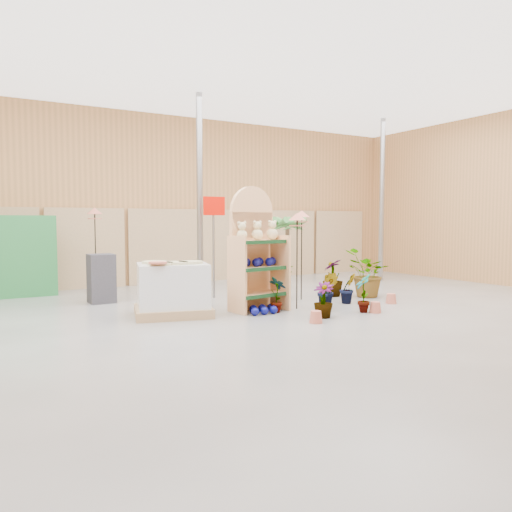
{
  "coord_description": "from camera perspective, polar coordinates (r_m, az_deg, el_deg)",
  "views": [
    {
      "loc": [
        -4.51,
        -6.83,
        1.67
      ],
      "look_at": [
        0.3,
        1.5,
        1.0
      ],
      "focal_mm": 35.0,
      "sensor_mm": 36.0,
      "label": 1
    }
  ],
  "objects": [
    {
      "name": "room",
      "position": [
        8.97,
        0.22,
        7.46
      ],
      "size": [
        15.2,
        12.1,
        4.7
      ],
      "color": "slate",
      "rests_on": "ground"
    },
    {
      "name": "display_shelf",
      "position": [
        9.36,
        -0.18,
        0.27
      ],
      "size": [
        1.06,
        0.76,
        2.33
      ],
      "rotation": [
        0.0,
        0.0,
        0.16
      ],
      "color": "tan",
      "rests_on": "ground"
    },
    {
      "name": "teddy_bears",
      "position": [
        9.26,
        0.29,
        2.76
      ],
      "size": [
        0.86,
        0.22,
        0.36
      ],
      "color": "beige",
      "rests_on": "display_shelf"
    },
    {
      "name": "gazing_balls_shelf",
      "position": [
        9.25,
        0.23,
        -0.7
      ],
      "size": [
        0.86,
        0.29,
        0.16
      ],
      "color": "navy",
      "rests_on": "display_shelf"
    },
    {
      "name": "gazing_balls_floor",
      "position": [
        9.09,
        0.84,
        -6.13
      ],
      "size": [
        0.63,
        0.39,
        0.15
      ],
      "color": "navy",
      "rests_on": "ground"
    },
    {
      "name": "pallet_stack",
      "position": [
        8.95,
        -9.49,
        -3.81
      ],
      "size": [
        1.54,
        1.38,
        0.97
      ],
      "rotation": [
        0.0,
        0.0,
        -0.25
      ],
      "color": "#A4855D",
      "rests_on": "ground"
    },
    {
      "name": "charcoal_planters",
      "position": [
        10.72,
        -17.26,
        -2.46
      ],
      "size": [
        0.5,
        0.5,
        1.0
      ],
      "color": "#29292E",
      "rests_on": "ground"
    },
    {
      "name": "trellis_stock",
      "position": [
        12.08,
        -26.56,
        -0.09
      ],
      "size": [
        2.0,
        0.3,
        1.8
      ],
      "primitive_type": "cube",
      "color": "#257639",
      "rests_on": "ground"
    },
    {
      "name": "offer_sign",
      "position": [
        10.84,
        -4.84,
        3.44
      ],
      "size": [
        0.5,
        0.08,
        2.2
      ],
      "color": "gray",
      "rests_on": "ground"
    },
    {
      "name": "bird_table_front",
      "position": [
        9.48,
        4.73,
        4.12
      ],
      "size": [
        0.34,
        0.34,
        1.83
      ],
      "color": "black",
      "rests_on": "ground"
    },
    {
      "name": "bird_table_right",
      "position": [
        10.61,
        5.25,
        4.47
      ],
      "size": [
        0.34,
        0.34,
        1.9
      ],
      "color": "black",
      "rests_on": "ground"
    },
    {
      "name": "bird_table_back",
      "position": [
        11.57,
        -17.96,
        4.58
      ],
      "size": [
        0.34,
        0.34,
        1.97
      ],
      "color": "black",
      "rests_on": "ground"
    },
    {
      "name": "palm",
      "position": [
        11.99,
        3.62,
        3.71
      ],
      "size": [
        0.7,
        0.7,
        1.88
      ],
      "color": "brown",
      "rests_on": "ground"
    },
    {
      "name": "potted_plant_0",
      "position": [
        9.15,
        2.43,
        -4.41
      ],
      "size": [
        0.32,
        0.4,
        0.67
      ],
      "primitive_type": "imported",
      "rotation": [
        0.0,
        0.0,
        1.82
      ],
      "color": "#3D8037",
      "rests_on": "ground"
    },
    {
      "name": "potted_plant_1",
      "position": [
        9.62,
        8.18,
        -3.92
      ],
      "size": [
        0.5,
        0.49,
        0.71
      ],
      "primitive_type": "imported",
      "rotation": [
        0.0,
        0.0,
        5.57
      ],
      "color": "#3D8037",
      "rests_on": "ground"
    },
    {
      "name": "potted_plant_3",
      "position": [
        11.25,
        8.77,
        -2.47
      ],
      "size": [
        0.63,
        0.63,
        0.83
      ],
      "primitive_type": "imported",
      "rotation": [
        0.0,
        0.0,
        3.65
      ],
      "color": "#3D8037",
      "rests_on": "ground"
    },
    {
      "name": "potted_plant_5",
      "position": [
        10.16,
        3.15,
        -3.92
      ],
      "size": [
        0.38,
        0.39,
        0.55
      ],
      "primitive_type": "imported",
      "rotation": [
        0.0,
        0.0,
        4.04
      ],
      "color": "#3D8037",
      "rests_on": "ground"
    },
    {
      "name": "potted_plant_6",
      "position": [
        10.72,
        2.11,
        -2.49
      ],
      "size": [
        1.09,
        1.05,
        0.92
      ],
      "primitive_type": "imported",
      "rotation": [
        0.0,
        0.0,
        2.58
      ],
      "color": "#3D8037",
      "rests_on": "ground"
    },
    {
      "name": "potted_plant_7",
      "position": [
        8.75,
        7.71,
        -5.0
      ],
      "size": [
        0.48,
        0.48,
        0.62
      ],
      "primitive_type": "imported",
      "rotation": [
        0.0,
        0.0,
        5.32
      ],
      "color": "#3D8037",
      "rests_on": "ground"
    },
    {
      "name": "potted_plant_8",
      "position": [
        9.38,
        12.17,
        -4.14
      ],
      "size": [
        0.41,
        0.46,
        0.72
      ],
      "primitive_type": "imported",
      "rotation": [
        0.0,
        0.0,
        4.21
      ],
      "color": "#3D8037",
      "rests_on": "ground"
    },
    {
      "name": "potted_plant_9",
      "position": [
        10.33,
        10.47,
        -3.63
      ],
      "size": [
        0.36,
        0.29,
        0.62
      ],
      "primitive_type": "imported",
      "rotation": [
        0.0,
        0.0,
        6.23
      ],
      "color": "#3D8037",
      "rests_on": "ground"
    },
    {
      "name": "potted_plant_10",
      "position": [
        11.22,
        12.59,
        -1.94
      ],
      "size": [
        1.16,
        1.08,
        1.06
      ],
      "primitive_type": "imported",
      "rotation": [
        0.0,
        0.0,
        3.46
      ],
      "color": "#3D8037",
      "rests_on": "ground"
    },
    {
      "name": "potted_plant_11",
      "position": [
        10.64,
        -1.23,
        -3.2
      ],
      "size": [
        0.53,
        0.53,
        0.68
      ],
      "primitive_type": "imported",
      "rotation": [
        0.0,
        0.0,
        3.8
      ],
      "color": "#3D8037",
      "rests_on": "ground"
    }
  ]
}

